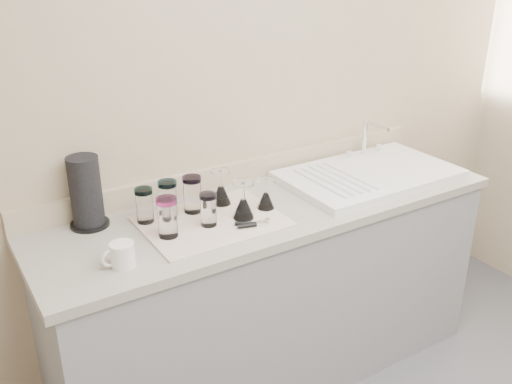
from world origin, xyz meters
TOP-DOWN VIEW (x-y plane):
  - counter_unit at (0.00, 1.20)m, footprint 2.06×0.62m
  - sink_unit at (0.55, 1.20)m, footprint 0.82×0.50m
  - dish_towel at (-0.31, 1.18)m, footprint 0.55×0.42m
  - tumbler_teal at (-0.53, 1.31)m, footprint 0.07×0.07m
  - tumbler_cyan at (-0.43, 1.31)m, footprint 0.08×0.08m
  - tumbler_purple at (-0.33, 1.30)m, footprint 0.08×0.08m
  - tumbler_magenta at (-0.51, 1.15)m, footprint 0.08×0.08m
  - tumbler_lavender at (-0.33, 1.15)m, footprint 0.07×0.07m
  - goblet_back_left at (-0.19, 1.31)m, footprint 0.08×0.08m
  - goblet_front_left at (-0.18, 1.14)m, footprint 0.09×0.09m
  - goblet_front_right at (-0.06, 1.17)m, footprint 0.07×0.07m
  - can_opener at (-0.19, 1.05)m, footprint 0.13×0.09m
  - white_mug at (-0.73, 1.05)m, footprint 0.12×0.09m
  - paper_towel_roll at (-0.73, 1.41)m, footprint 0.15×0.15m

SIDE VIEW (x-z plane):
  - counter_unit at x=0.00m, z-range 0.00..0.90m
  - dish_towel at x=-0.31m, z-range 0.90..0.91m
  - can_opener at x=-0.19m, z-range 0.91..0.92m
  - sink_unit at x=0.55m, z-range 0.81..1.03m
  - white_mug at x=-0.73m, z-range 0.90..0.99m
  - goblet_front_right at x=-0.06m, z-range 0.89..1.02m
  - goblet_back_left at x=-0.19m, z-range 0.88..1.03m
  - goblet_front_left at x=-0.18m, z-range 0.88..1.04m
  - tumbler_lavender at x=-0.33m, z-range 0.91..1.04m
  - tumbler_teal at x=-0.53m, z-range 0.91..1.05m
  - tumbler_cyan at x=-0.43m, z-range 0.91..1.06m
  - tumbler_purple at x=-0.33m, z-range 0.91..1.06m
  - tumbler_magenta at x=-0.51m, z-range 0.91..1.07m
  - paper_towel_roll at x=-0.73m, z-range 0.90..1.18m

